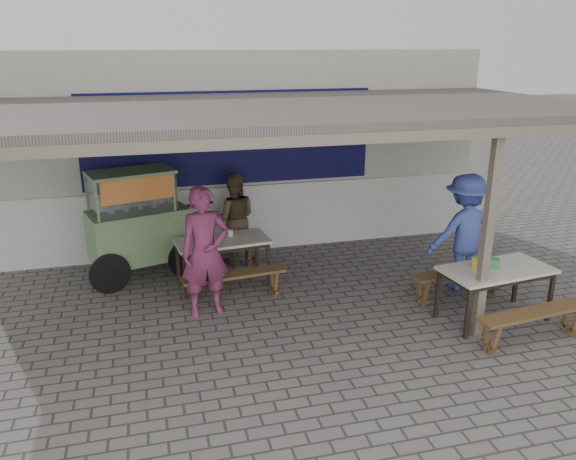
% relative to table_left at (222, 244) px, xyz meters
% --- Properties ---
extents(ground, '(60.00, 60.00, 0.00)m').
position_rel_table_left_xyz_m(ground, '(0.61, -1.48, -0.67)').
color(ground, '#625E59').
rests_on(ground, ground).
extents(back_wall, '(9.00, 1.28, 3.50)m').
position_rel_table_left_xyz_m(back_wall, '(0.61, 2.09, 1.05)').
color(back_wall, '#B8B5A5').
rests_on(back_wall, ground).
extents(warung_roof, '(9.00, 4.21, 2.81)m').
position_rel_table_left_xyz_m(warung_roof, '(0.63, -0.59, 2.04)').
color(warung_roof, '#5B514E').
rests_on(warung_roof, ground).
extents(table_left, '(1.48, 0.86, 0.75)m').
position_rel_table_left_xyz_m(table_left, '(0.00, 0.00, 0.00)').
color(table_left, silver).
rests_on(table_left, ground).
extents(bench_left_street, '(1.53, 0.44, 0.45)m').
position_rel_table_left_xyz_m(bench_left_street, '(0.07, -0.66, -0.33)').
color(bench_left_street, brown).
rests_on(bench_left_street, ground).
extents(bench_left_wall, '(1.53, 0.44, 0.45)m').
position_rel_table_left_xyz_m(bench_left_wall, '(-0.07, 0.66, -0.33)').
color(bench_left_wall, brown).
rests_on(bench_left_wall, ground).
extents(table_right, '(1.55, 0.92, 0.75)m').
position_rel_table_left_xyz_m(table_right, '(3.39, -2.08, 0.00)').
color(table_right, silver).
rests_on(table_right, ground).
extents(bench_right_street, '(1.60, 0.46, 0.45)m').
position_rel_table_left_xyz_m(bench_right_street, '(3.47, -2.79, -0.33)').
color(bench_right_street, brown).
rests_on(bench_right_street, ground).
extents(bench_right_wall, '(1.60, 0.46, 0.45)m').
position_rel_table_left_xyz_m(bench_right_wall, '(3.30, -1.37, -0.33)').
color(bench_right_wall, brown).
rests_on(bench_right_wall, ground).
extents(vendor_cart, '(2.06, 1.28, 1.75)m').
position_rel_table_left_xyz_m(vendor_cart, '(-1.24, 0.68, 0.28)').
color(vendor_cart, '#728F5F').
rests_on(vendor_cart, ground).
extents(patron_street_side, '(0.71, 0.50, 1.82)m').
position_rel_table_left_xyz_m(patron_street_side, '(-0.36, -0.91, 0.24)').
color(patron_street_side, '#792A51').
rests_on(patron_street_side, ground).
extents(patron_wall_side, '(0.85, 0.71, 1.57)m').
position_rel_table_left_xyz_m(patron_wall_side, '(0.34, 0.92, 0.11)').
color(patron_wall_side, '#4D3F2A').
rests_on(patron_wall_side, ground).
extents(patron_right_table, '(1.18, 0.72, 1.79)m').
position_rel_table_left_xyz_m(patron_right_table, '(3.54, -0.99, 0.22)').
color(patron_right_table, '#4255B5').
rests_on(patron_right_table, ground).
extents(tissue_box, '(0.17, 0.17, 0.14)m').
position_rel_table_left_xyz_m(tissue_box, '(3.17, -2.00, 0.15)').
color(tissue_box, gold).
rests_on(tissue_box, table_right).
extents(donation_box, '(0.22, 0.19, 0.13)m').
position_rel_table_left_xyz_m(donation_box, '(3.32, -2.04, 0.14)').
color(donation_box, '#377B41').
rests_on(donation_box, table_right).
extents(condiment_jar, '(0.09, 0.09, 0.10)m').
position_rel_table_left_xyz_m(condiment_jar, '(0.15, 0.14, 0.13)').
color(condiment_jar, silver).
rests_on(condiment_jar, table_left).
extents(condiment_bowl, '(0.24, 0.24, 0.05)m').
position_rel_table_left_xyz_m(condiment_bowl, '(-0.23, -0.02, 0.10)').
color(condiment_bowl, silver).
rests_on(condiment_bowl, table_left).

